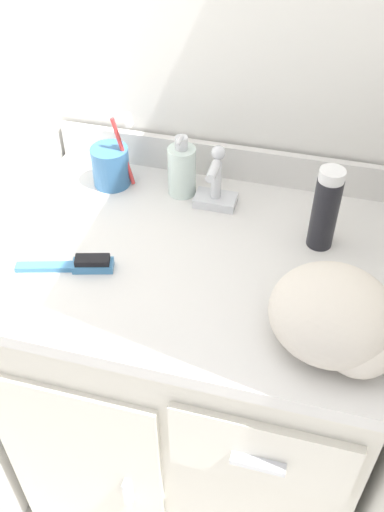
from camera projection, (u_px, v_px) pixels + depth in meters
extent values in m
plane|color=beige|center=(195.00, 460.00, 1.68)|extent=(6.00, 6.00, 0.00)
cube|color=silver|center=(238.00, 49.00, 1.18)|extent=(0.98, 0.08, 2.20)
cube|color=silver|center=(195.00, 381.00, 1.41)|extent=(0.77, 0.54, 0.79)
cube|color=silver|center=(84.00, 473.00, 1.28)|extent=(0.37, 0.02, 0.63)
cube|color=silver|center=(260.00, 455.00, 1.03)|extent=(0.34, 0.02, 0.19)
cube|color=silver|center=(128.00, 493.00, 1.24)|extent=(0.02, 0.02, 0.09)
cube|color=silver|center=(258.00, 464.00, 1.02)|extent=(0.10, 0.02, 0.01)
cube|color=silver|center=(196.00, 260.00, 1.14)|extent=(0.80, 0.58, 0.03)
ellipsoid|color=beige|center=(196.00, 291.00, 1.20)|extent=(0.34, 0.28, 0.21)
cylinder|color=silver|center=(195.00, 323.00, 1.26)|extent=(0.03, 0.03, 0.01)
cube|color=silver|center=(227.00, 161.00, 1.30)|extent=(0.80, 0.02, 0.08)
cube|color=silver|center=(215.00, 200.00, 1.24)|extent=(0.09, 0.06, 0.02)
cylinder|color=silver|center=(216.00, 180.00, 1.20)|extent=(0.02, 0.02, 0.08)
cylinder|color=silver|center=(213.00, 171.00, 1.15)|extent=(0.02, 0.06, 0.02)
sphere|color=silver|center=(218.00, 153.00, 1.17)|extent=(0.03, 0.03, 0.03)
cylinder|color=teal|center=(111.00, 166.00, 1.27)|extent=(0.08, 0.08, 0.09)
cylinder|color=#D13838|center=(123.00, 152.00, 1.24)|extent=(0.04, 0.01, 0.16)
cube|color=white|center=(128.00, 120.00, 1.18)|extent=(0.02, 0.02, 0.03)
cylinder|color=silver|center=(182.00, 171.00, 1.24)|extent=(0.06, 0.06, 0.11)
cylinder|color=silver|center=(181.00, 143.00, 1.19)|extent=(0.03, 0.03, 0.03)
cylinder|color=silver|center=(179.00, 141.00, 1.17)|extent=(0.01, 0.03, 0.01)
cylinder|color=black|center=(325.00, 213.00, 1.10)|extent=(0.05, 0.05, 0.15)
cylinder|color=white|center=(332.00, 175.00, 1.04)|extent=(0.05, 0.05, 0.02)
cube|color=teal|center=(44.00, 267.00, 1.09)|extent=(0.11, 0.05, 0.01)
cube|color=teal|center=(93.00, 265.00, 1.09)|extent=(0.08, 0.05, 0.02)
cube|color=black|center=(92.00, 260.00, 1.08)|extent=(0.07, 0.04, 0.01)
ellipsoid|color=beige|center=(332.00, 313.00, 0.93)|extent=(0.21, 0.22, 0.11)
ellipsoid|color=silver|center=(359.00, 338.00, 0.92)|extent=(0.13, 0.15, 0.08)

